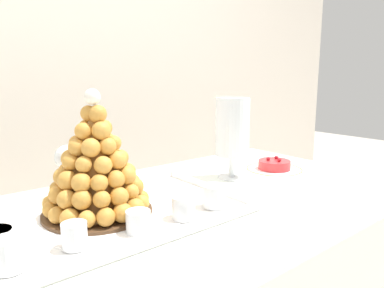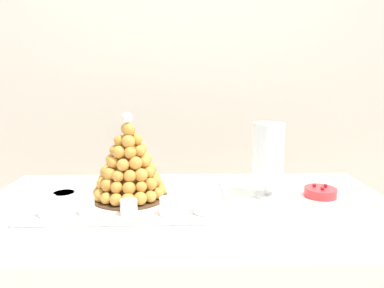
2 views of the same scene
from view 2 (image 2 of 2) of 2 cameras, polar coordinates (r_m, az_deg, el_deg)
The scene contains 13 objects.
backdrop_wall at distance 2.29m, azimuth -1.14°, elevation 11.31°, with size 4.80×0.10×2.50m, color silver.
buffet_table at distance 1.27m, azimuth -0.59°, elevation -14.19°, with size 1.45×0.77×0.80m.
serving_tray at distance 1.26m, azimuth -9.63°, elevation -9.16°, with size 0.67×0.40×0.02m.
croquembouche at distance 1.26m, azimuth -10.13°, elevation -3.48°, with size 0.27×0.27×0.31m.
dessert_cup_left at distance 1.21m, azimuth -22.38°, elevation -9.27°, with size 0.06×0.06×0.06m.
dessert_cup_mid_left at distance 1.18m, azimuth -16.64°, elevation -9.55°, with size 0.05×0.05×0.05m.
dessert_cup_centre at distance 1.14m, azimuth -10.17°, elevation -10.11°, with size 0.05×0.05×0.05m.
dessert_cup_mid_right at distance 1.12m, azimuth -3.86°, elevation -10.09°, with size 0.06×0.06×0.05m.
dessert_cup_right at distance 1.14m, azimuth 1.86°, elevation -9.76°, with size 0.06×0.06×0.06m.
creme_brulee_ramekin at distance 1.35m, azimuth -19.96°, elevation -7.74°, with size 0.08×0.08×0.02m.
macaron_goblet at distance 1.30m, azimuth 12.16°, elevation -1.19°, with size 0.11×0.11×0.27m.
fruit_tart_plate at distance 1.37m, azimuth 19.98°, elevation -7.65°, with size 0.21×0.21×0.05m.
wine_glass at distance 1.41m, azimuth -9.76°, elevation -2.24°, with size 0.07×0.07×0.16m.
Camera 2 is at (-0.02, -1.15, 1.24)m, focal length 33.05 mm.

